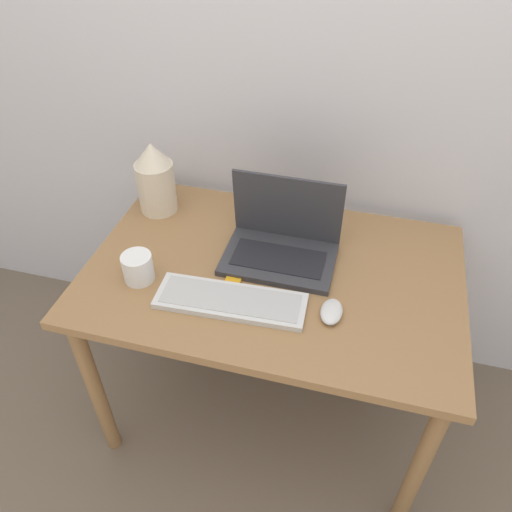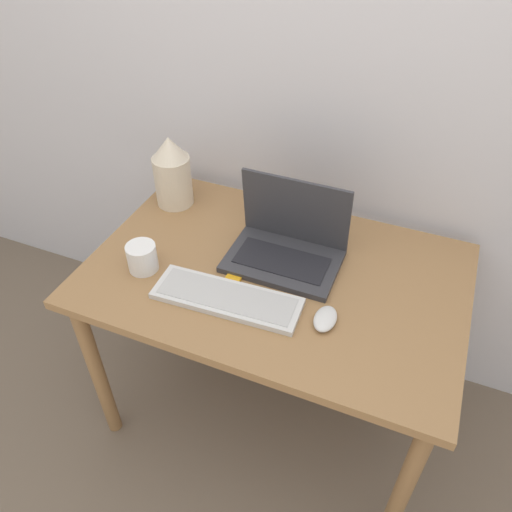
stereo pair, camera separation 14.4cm
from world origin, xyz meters
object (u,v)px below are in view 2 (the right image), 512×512
at_px(mouse, 325,319).
at_px(mp3_player, 234,278).
at_px(mug, 142,257).
at_px(laptop, 287,243).
at_px(vase, 172,172).
at_px(keyboard, 227,298).

xyz_separation_m(mouse, mp3_player, (-0.31, 0.06, -0.01)).
height_order(mouse, mug, mug).
bearing_deg(mug, mp3_player, 12.74).
height_order(laptop, vase, vase).
bearing_deg(vase, keyboard, -44.83).
distance_m(keyboard, mouse, 0.29).
bearing_deg(keyboard, laptop, 69.58).
bearing_deg(mug, vase, 103.95).
distance_m(laptop, mug, 0.45).
bearing_deg(keyboard, vase, 135.17).
height_order(laptop, keyboard, laptop).
height_order(keyboard, mouse, mouse).
distance_m(mouse, mug, 0.58).
relative_size(mouse, mug, 1.10).
bearing_deg(vase, mp3_player, -38.61).
bearing_deg(mouse, mp3_player, 168.44).
relative_size(laptop, mug, 3.81).
height_order(mouse, vase, vase).
bearing_deg(laptop, mouse, -49.07).
distance_m(keyboard, mp3_player, 0.09).
xyz_separation_m(mouse, mug, (-0.58, -0.00, 0.03)).
relative_size(keyboard, mp3_player, 8.60).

